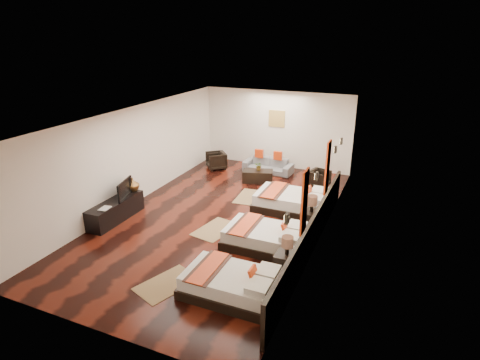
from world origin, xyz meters
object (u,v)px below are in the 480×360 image
at_px(bed_near, 233,284).
at_px(bed_far, 293,201).
at_px(tv, 122,189).
at_px(nightstand_b, 311,219).
at_px(armchair_left, 216,161).
at_px(table_plant, 259,166).
at_px(nightstand_a, 286,262).
at_px(figurine, 132,184).
at_px(book, 101,208).
at_px(sofa, 268,165).
at_px(armchair_right, 319,178).
at_px(coffee_table, 258,176).
at_px(tv_console, 116,210).
at_px(bed_mid, 267,237).

distance_m(bed_near, bed_far, 4.15).
bearing_deg(tv, nightstand_b, -91.86).
distance_m(armchair_left, table_plant, 2.02).
bearing_deg(nightstand_a, figurine, 163.58).
relative_size(tv, book, 2.81).
height_order(nightstand_b, table_plant, nightstand_b).
distance_m(sofa, armchair_right, 2.10).
relative_size(nightstand_a, sofa, 0.51).
bearing_deg(armchair_right, coffee_table, 118.84).
relative_size(tv_console, sofa, 1.03).
relative_size(tv_console, book, 5.90).
xyz_separation_m(bed_far, figurine, (-4.20, -1.66, 0.47)).
relative_size(tv, armchair_right, 1.40).
height_order(nightstand_a, book, nightstand_a).
relative_size(armchair_left, armchair_right, 1.11).
bearing_deg(tv_console, nightstand_b, 16.20).
relative_size(nightstand_b, armchair_left, 1.41).
bearing_deg(nightstand_b, tv, -166.62).
bearing_deg(nightstand_b, bed_near, -103.45).
bearing_deg(tv, book, 161.14).
xyz_separation_m(nightstand_b, armchair_right, (-0.47, 3.10, -0.06)).
relative_size(sofa, table_plant, 6.01).
bearing_deg(armchair_right, nightstand_b, -153.23).
bearing_deg(bed_near, armchair_right, 87.46).
bearing_deg(tv_console, bed_mid, 3.21).
height_order(bed_mid, coffee_table, bed_mid).
height_order(bed_far, nightstand_b, nightstand_b).
distance_m(figurine, coffee_table, 4.23).
bearing_deg(book, table_plant, 62.01).
bearing_deg(coffee_table, figurine, -126.36).
xyz_separation_m(bed_near, bed_mid, (0.00, 1.94, 0.01)).
distance_m(bed_far, tv_console, 4.85).
height_order(book, coffee_table, book).
bearing_deg(tv_console, coffee_table, 59.12).
height_order(armchair_left, coffee_table, armchair_left).
height_order(tv_console, book, book).
relative_size(book, figurine, 0.79).
xyz_separation_m(bed_mid, bed_far, (0.00, 2.20, 0.02)).
distance_m(bed_near, book, 4.37).
relative_size(bed_mid, tv_console, 1.07).
relative_size(bed_far, tv, 2.41).
height_order(nightstand_b, sofa, nightstand_b).
height_order(nightstand_a, sofa, nightstand_a).
xyz_separation_m(bed_near, table_plant, (-1.68, 5.91, 0.30)).
distance_m(book, armchair_right, 6.75).
height_order(bed_far, armchair_right, bed_far).
bearing_deg(coffee_table, book, -118.00).
xyz_separation_m(bed_far, armchair_right, (0.27, 2.09, 0.01)).
bearing_deg(armchair_right, tv, 152.01).
relative_size(figurine, sofa, 0.22).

